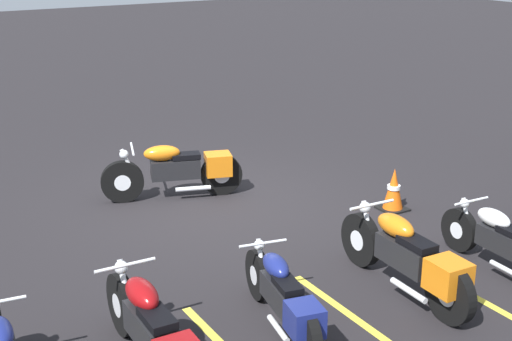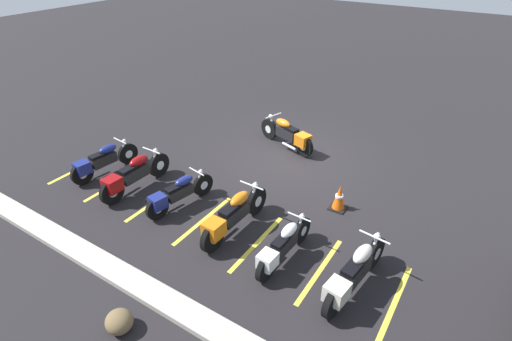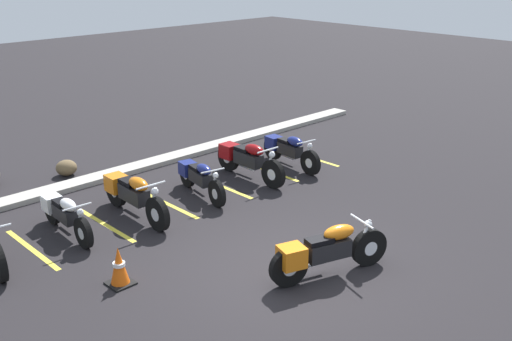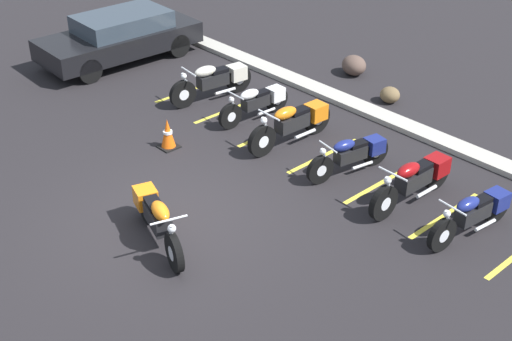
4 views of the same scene
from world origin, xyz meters
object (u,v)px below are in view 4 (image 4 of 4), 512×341
(car_black, at_px, (120,36))
(parked_bike_5, at_px, (475,212))
(landscape_rock_1, at_px, (390,95))
(parked_bike_2, at_px, (295,122))
(parked_bike_0, at_px, (215,80))
(parked_bike_1, at_px, (258,102))
(landscape_rock_0, at_px, (354,65))
(parked_bike_4, at_px, (416,179))
(traffic_cone, at_px, (168,134))
(parked_bike_3, at_px, (353,154))
(motorcycle_orange_featured, at_px, (157,217))

(car_black, bearing_deg, parked_bike_5, 92.17)
(landscape_rock_1, bearing_deg, parked_bike_2, -92.54)
(parked_bike_0, height_order, parked_bike_1, parked_bike_0)
(parked_bike_1, relative_size, landscape_rock_1, 3.97)
(parked_bike_0, xyz_separation_m, landscape_rock_0, (1.31, 3.59, -0.22))
(parked_bike_4, distance_m, traffic_cone, 5.27)
(parked_bike_5, distance_m, traffic_cone, 6.47)
(landscape_rock_0, bearing_deg, landscape_rock_1, -21.39)
(parked_bike_5, distance_m, landscape_rock_0, 7.21)
(parked_bike_3, xyz_separation_m, traffic_cone, (-3.33, -2.09, -0.10))
(car_black, bearing_deg, parked_bike_4, 92.77)
(parked_bike_5, bearing_deg, parked_bike_0, -85.75)
(parked_bike_3, distance_m, car_black, 8.20)
(parked_bike_0, bearing_deg, landscape_rock_0, 167.34)
(parked_bike_1, relative_size, traffic_cone, 2.98)
(parked_bike_4, bearing_deg, landscape_rock_1, -134.58)
(motorcycle_orange_featured, bearing_deg, parked_bike_4, 80.16)
(landscape_rock_0, bearing_deg, parked_bike_1, -87.06)
(parked_bike_4, xyz_separation_m, landscape_rock_1, (-3.03, 3.13, -0.28))
(parked_bike_3, height_order, car_black, car_black)
(motorcycle_orange_featured, height_order, landscape_rock_0, motorcycle_orange_featured)
(parked_bike_3, height_order, parked_bike_4, parked_bike_4)
(motorcycle_orange_featured, xyz_separation_m, car_black, (-7.44, 4.18, 0.21))
(landscape_rock_1, bearing_deg, parked_bike_3, -64.09)
(parked_bike_4, distance_m, car_black, 9.68)
(parked_bike_3, bearing_deg, landscape_rock_0, -128.84)
(parked_bike_1, bearing_deg, parked_bike_4, 90.25)
(parked_bike_2, relative_size, parked_bike_5, 1.11)
(motorcycle_orange_featured, distance_m, car_black, 8.53)
(parked_bike_2, distance_m, car_black, 6.52)
(parked_bike_2, bearing_deg, landscape_rock_1, 179.72)
(parked_bike_3, relative_size, parked_bike_5, 0.95)
(motorcycle_orange_featured, height_order, parked_bike_2, parked_bike_2)
(parked_bike_4, relative_size, landscape_rock_1, 4.56)
(traffic_cone, bearing_deg, parked_bike_2, 52.45)
(parked_bike_4, distance_m, parked_bike_5, 1.34)
(parked_bike_2, xyz_separation_m, parked_bike_3, (1.68, -0.05, -0.07))
(parked_bike_5, bearing_deg, landscape_rock_0, -116.12)
(motorcycle_orange_featured, height_order, landscape_rock_1, motorcycle_orange_featured)
(car_black, height_order, traffic_cone, car_black)
(parked_bike_2, distance_m, landscape_rock_0, 4.11)
(parked_bike_0, height_order, parked_bike_4, parked_bike_4)
(parked_bike_2, bearing_deg, car_black, -86.90)
(parked_bike_3, xyz_separation_m, landscape_rock_0, (-3.25, 3.85, -0.16))
(parked_bike_4, xyz_separation_m, parked_bike_5, (1.33, -0.10, -0.04))
(parked_bike_1, distance_m, parked_bike_3, 3.08)
(parked_bike_0, relative_size, parked_bike_3, 1.15)
(parked_bike_4, height_order, parked_bike_5, parked_bike_4)
(parked_bike_0, distance_m, landscape_rock_0, 3.83)
(parked_bike_4, bearing_deg, motorcycle_orange_featured, -26.36)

